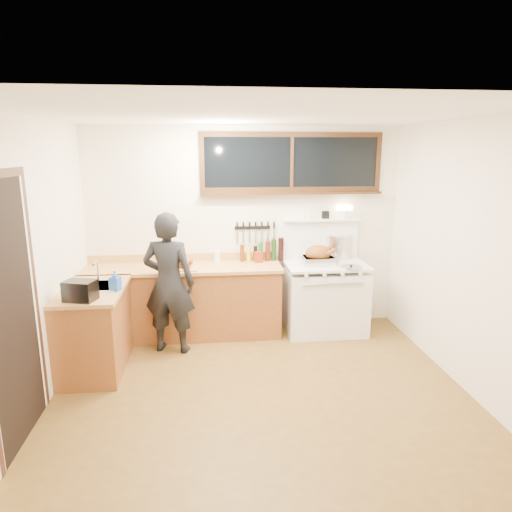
{
  "coord_description": "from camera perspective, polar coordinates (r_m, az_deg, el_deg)",
  "views": [
    {
      "loc": [
        -0.48,
        -4.06,
        2.3
      ],
      "look_at": [
        0.05,
        0.85,
        1.15
      ],
      "focal_mm": 32.0,
      "sensor_mm": 36.0,
      "label": 1
    }
  ],
  "objects": [
    {
      "name": "left_doorway",
      "position": [
        4.01,
        -28.08,
        -6.13
      ],
      "size": [
        0.02,
        1.04,
        2.17
      ],
      "color": "black",
      "rests_on": "ground"
    },
    {
      "name": "pot_lid",
      "position": [
        5.66,
        11.82,
        -1.36
      ],
      "size": [
        0.31,
        0.31,
        0.04
      ],
      "color": "silver",
      "rests_on": "vintage_stove"
    },
    {
      "name": "roast_turkey",
      "position": [
        5.76,
        7.82,
        -0.04
      ],
      "size": [
        0.45,
        0.33,
        0.24
      ],
      "color": "silver",
      "rests_on": "vintage_stove"
    },
    {
      "name": "knife_strip",
      "position": [
        5.91,
        -0.24,
        3.45
      ],
      "size": [
        0.52,
        0.03,
        0.28
      ],
      "color": "black",
      "rests_on": "room_shell"
    },
    {
      "name": "saucepan",
      "position": [
        5.99,
        8.49,
        0.03
      ],
      "size": [
        0.16,
        0.28,
        0.12
      ],
      "color": "silver",
      "rests_on": "vintage_stove"
    },
    {
      "name": "toaster",
      "position": [
        4.66,
        -21.12,
        -4.06
      ],
      "size": [
        0.33,
        0.27,
        0.2
      ],
      "color": "black",
      "rests_on": "counter_left"
    },
    {
      "name": "room_shell",
      "position": [
        4.14,
        0.58,
        4.06
      ],
      "size": [
        4.1,
        3.6,
        2.65
      ],
      "color": "white",
      "rests_on": "ground"
    },
    {
      "name": "back_window",
      "position": [
        5.89,
        4.49,
        10.77
      ],
      "size": [
        2.32,
        0.13,
        0.77
      ],
      "color": "black",
      "rests_on": "room_shell"
    },
    {
      "name": "coffee_tin",
      "position": [
        5.81,
        0.28,
        -0.13
      ],
      "size": [
        0.11,
        0.09,
        0.14
      ],
      "color": "maroon",
      "rests_on": "counter_back"
    },
    {
      "name": "sink_unit",
      "position": [
        5.12,
        -19.47,
        -4.15
      ],
      "size": [
        0.5,
        0.45,
        0.37
      ],
      "color": "white",
      "rests_on": "counter_left"
    },
    {
      "name": "pitcher",
      "position": [
        5.83,
        -4.89,
        -0.06
      ],
      "size": [
        0.1,
        0.1,
        0.15
      ],
      "color": "white",
      "rests_on": "counter_back"
    },
    {
      "name": "bottle_cluster",
      "position": [
        5.88,
        1.19,
        0.6
      ],
      "size": [
        0.57,
        0.07,
        0.3
      ],
      "color": "black",
      "rests_on": "counter_back"
    },
    {
      "name": "ground_plane",
      "position": [
        4.7,
        0.53,
        -16.34
      ],
      "size": [
        4.0,
        3.5,
        0.02
      ],
      "primitive_type": "cube",
      "color": "brown"
    },
    {
      "name": "stockpot",
      "position": [
        6.14,
        10.28,
        1.2
      ],
      "size": [
        0.41,
        0.41,
        0.31
      ],
      "color": "silver",
      "rests_on": "vintage_stove"
    },
    {
      "name": "cutting_board",
      "position": [
        5.54,
        -8.97,
        -1.15
      ],
      "size": [
        0.38,
        0.31,
        0.13
      ],
      "color": "tan",
      "rests_on": "counter_back"
    },
    {
      "name": "soap_bottle",
      "position": [
        4.86,
        -17.21,
        -2.95
      ],
      "size": [
        0.12,
        0.12,
        0.21
      ],
      "color": "blue",
      "rests_on": "counter_left"
    },
    {
      "name": "counter_left",
      "position": [
        5.19,
        -19.54,
        -8.58
      ],
      "size": [
        0.64,
        1.09,
        0.9
      ],
      "color": "brown",
      "rests_on": "ground"
    },
    {
      "name": "man",
      "position": [
        5.3,
        -10.83,
        -3.36
      ],
      "size": [
        0.68,
        0.53,
        1.64
      ],
      "color": "black",
      "rests_on": "ground"
    },
    {
      "name": "vintage_stove",
      "position": [
        5.96,
        8.57,
        -4.94
      ],
      "size": [
        1.02,
        0.74,
        1.6
      ],
      "color": "white",
      "rests_on": "ground"
    },
    {
      "name": "counter_back",
      "position": [
        5.83,
        -9.03,
        -5.54
      ],
      "size": [
        2.44,
        0.64,
        1.0
      ],
      "color": "brown",
      "rests_on": "ground"
    }
  ]
}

